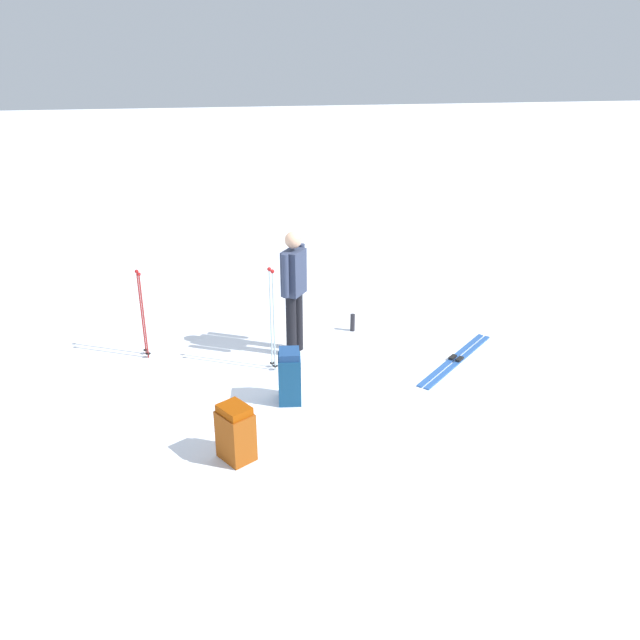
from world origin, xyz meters
name	(u,v)px	position (x,y,z in m)	size (l,w,h in m)	color
ground_plane	(320,369)	(0.00, 0.00, 0.00)	(80.00, 80.00, 0.00)	white
skier_standing	(294,287)	(0.58, 0.24, 0.95)	(0.48, 0.37, 1.70)	black
ski_pair_near	(456,360)	(-0.08, -1.84, 0.01)	(1.42, 1.50, 0.05)	#28549E
backpack_large_dark	(290,377)	(-0.72, 0.50, 0.32)	(0.34, 0.30, 0.66)	navy
backpack_bright	(236,433)	(-1.76, 1.19, 0.30)	(0.44, 0.42, 0.61)	#924310
ski_poles_planted_near	(142,310)	(0.83, 2.23, 0.68)	(0.19, 0.11, 1.21)	maroon
ski_poles_planted_far	(272,315)	(0.14, 0.59, 0.76)	(0.16, 0.10, 1.38)	#AAC1C5
thermos_bottle	(353,323)	(1.13, -0.70, 0.13)	(0.07, 0.07, 0.26)	black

